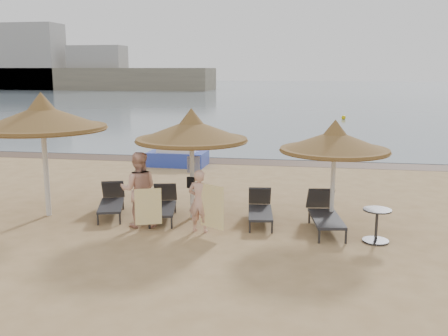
# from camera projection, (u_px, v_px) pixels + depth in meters

# --- Properties ---
(ground) EXTENTS (160.00, 160.00, 0.00)m
(ground) POSITION_uv_depth(u_px,v_px,m) (191.00, 231.00, 12.08)
(ground) COLOR tan
(ground) RESTS_ON ground
(sea) EXTENTS (200.00, 140.00, 0.03)m
(sea) POSITION_uv_depth(u_px,v_px,m) (295.00, 91.00, 89.39)
(sea) COLOR slate
(sea) RESTS_ON ground
(wet_sand_strip) EXTENTS (200.00, 1.60, 0.01)m
(wet_sand_strip) POSITION_uv_depth(u_px,v_px,m) (243.00, 161.00, 21.16)
(wet_sand_strip) COLOR brown
(wet_sand_strip) RESTS_ON ground
(far_shore) EXTENTS (150.00, 54.80, 12.00)m
(far_shore) POSITION_uv_depth(u_px,v_px,m) (157.00, 74.00, 90.90)
(far_shore) COLOR #766D58
(far_shore) RESTS_ON ground
(palapa_left) EXTENTS (3.32, 3.32, 3.29)m
(palapa_left) POSITION_uv_depth(u_px,v_px,m) (42.00, 118.00, 12.89)
(palapa_left) COLOR silver
(palapa_left) RESTS_ON ground
(palapa_center) EXTENTS (2.92, 2.92, 2.89)m
(palapa_center) POSITION_uv_depth(u_px,v_px,m) (192.00, 131.00, 12.76)
(palapa_center) COLOR silver
(palapa_center) RESTS_ON ground
(palapa_right) EXTENTS (2.69, 2.69, 2.67)m
(palapa_right) POSITION_uv_depth(u_px,v_px,m) (335.00, 142.00, 12.14)
(palapa_right) COLOR silver
(palapa_right) RESTS_ON ground
(lounger_far_left) EXTENTS (1.12, 1.91, 0.81)m
(lounger_far_left) POSITION_uv_depth(u_px,v_px,m) (112.00, 201.00, 13.47)
(lounger_far_left) COLOR #2C2B2E
(lounger_far_left) RESTS_ON ground
(lounger_near_left) EXTENTS (0.95, 1.90, 0.81)m
(lounger_near_left) POSITION_uv_depth(u_px,v_px,m) (164.00, 204.00, 13.16)
(lounger_near_left) COLOR #2C2B2E
(lounger_near_left) RESTS_ON ground
(lounger_near_right) EXTENTS (0.80, 1.83, 0.79)m
(lounger_near_right) POSITION_uv_depth(u_px,v_px,m) (260.00, 208.00, 12.81)
(lounger_near_right) COLOR #2C2B2E
(lounger_near_right) RESTS_ON ground
(lounger_far_right) EXTENTS (0.95, 2.07, 0.89)m
(lounger_far_right) POSITION_uv_depth(u_px,v_px,m) (324.00, 213.00, 12.22)
(lounger_far_right) COLOR #2C2B2E
(lounger_far_right) RESTS_ON ground
(side_table) EXTENTS (0.63, 0.63, 0.77)m
(side_table) POSITION_uv_depth(u_px,v_px,m) (376.00, 227.00, 11.28)
(side_table) COLOR #2C2B2E
(side_table) RESTS_ON ground
(person_left) EXTENTS (1.13, 0.87, 2.18)m
(person_left) POSITION_uv_depth(u_px,v_px,m) (139.00, 184.00, 12.27)
(person_left) COLOR #DAA38C
(person_left) RESTS_ON ground
(person_right) EXTENTS (0.87, 0.62, 1.78)m
(person_right) POSITION_uv_depth(u_px,v_px,m) (199.00, 196.00, 11.88)
(person_right) COLOR #DAA38C
(person_right) RESTS_ON ground
(towel_left) EXTENTS (0.60, 0.24, 0.89)m
(towel_left) POSITION_uv_depth(u_px,v_px,m) (148.00, 207.00, 11.96)
(towel_left) COLOR yellow
(towel_left) RESTS_ON ground
(towel_right) EXTENTS (0.64, 0.40, 1.04)m
(towel_right) POSITION_uv_depth(u_px,v_px,m) (212.00, 207.00, 11.61)
(towel_right) COLOR yellow
(towel_right) RESTS_ON ground
(bag_patterned) EXTENTS (0.35, 0.21, 0.42)m
(bag_patterned) POSITION_uv_depth(u_px,v_px,m) (194.00, 164.00, 13.11)
(bag_patterned) COLOR white
(bag_patterned) RESTS_ON ground
(bag_dark) EXTENTS (0.22, 0.12, 0.29)m
(bag_dark) POSITION_uv_depth(u_px,v_px,m) (191.00, 183.00, 12.87)
(bag_dark) COLOR black
(bag_dark) RESTS_ON ground
(pedal_boat) EXTENTS (2.34, 1.43, 1.07)m
(pedal_boat) POSITION_uv_depth(u_px,v_px,m) (177.00, 156.00, 20.26)
(pedal_boat) COLOR #2A40B4
(pedal_boat) RESTS_ON ground
(buoy_left) EXTENTS (0.37, 0.37, 0.37)m
(buoy_left) POSITION_uv_depth(u_px,v_px,m) (194.00, 122.00, 35.21)
(buoy_left) COLOR #D7B807
(buoy_left) RESTS_ON ground
(buoy_mid) EXTENTS (0.33, 0.33, 0.33)m
(buoy_mid) POSITION_uv_depth(u_px,v_px,m) (344.00, 117.00, 38.52)
(buoy_mid) COLOR #D7B807
(buoy_mid) RESTS_ON ground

